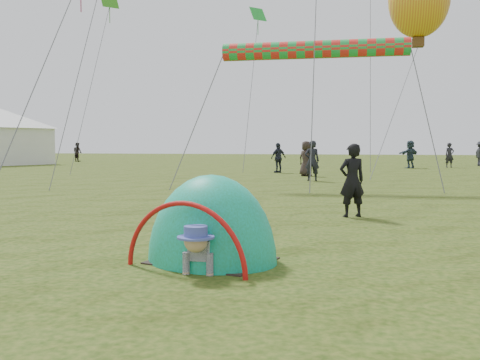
% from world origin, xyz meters
% --- Properties ---
extents(ground, '(140.00, 140.00, 0.00)m').
position_xyz_m(ground, '(0.00, 0.00, 0.00)').
color(ground, '#163408').
extents(crawling_toddler, '(0.60, 0.85, 0.64)m').
position_xyz_m(crawling_toddler, '(-0.38, 0.29, 0.32)').
color(crawling_toddler, black).
rests_on(crawling_toddler, ground).
extents(popup_tent, '(2.22, 2.00, 2.41)m').
position_xyz_m(popup_tent, '(-0.40, 0.92, 0.00)').
color(popup_tent, '#188946').
rests_on(popup_tent, ground).
extents(standing_adult, '(0.70, 0.60, 1.62)m').
position_xyz_m(standing_adult, '(1.54, 5.81, 0.81)').
color(standing_adult, black).
rests_on(standing_adult, ground).
extents(crowd_person_0, '(0.68, 0.53, 1.64)m').
position_xyz_m(crowd_person_0, '(8.10, 31.16, 0.82)').
color(crowd_person_0, black).
rests_on(crowd_person_0, ground).
extents(crowd_person_5, '(1.55, 1.54, 1.79)m').
position_xyz_m(crowd_person_5, '(5.42, 29.64, 0.89)').
color(crowd_person_5, '#2D3E4B').
rests_on(crowd_person_5, ground).
extents(crowd_person_8, '(0.96, 0.95, 1.63)m').
position_xyz_m(crowd_person_8, '(-2.23, 22.79, 0.81)').
color(crowd_person_8, '#212531').
rests_on(crowd_person_8, ground).
extents(crowd_person_10, '(1.00, 0.90, 1.72)m').
position_xyz_m(crowd_person_10, '(-0.53, 20.21, 0.86)').
color(crowd_person_10, '#2D2320').
rests_on(crowd_person_10, ground).
extents(crowd_person_12, '(0.70, 0.52, 1.73)m').
position_xyz_m(crowd_person_12, '(-0.03, 16.87, 0.87)').
color(crowd_person_12, black).
rests_on(crowd_person_12, ground).
extents(crowd_person_13, '(1.00, 0.93, 1.65)m').
position_xyz_m(crowd_person_13, '(-21.52, 36.59, 0.83)').
color(crowd_person_13, black).
rests_on(crowd_person_13, ground).
extents(balloon_kite, '(3.06, 3.06, 4.29)m').
position_xyz_m(balloon_kite, '(4.93, 22.84, 8.68)').
color(balloon_kite, gold).
extents(rainbow_tube_kite, '(6.67, 0.64, 0.64)m').
position_xyz_m(rainbow_tube_kite, '(0.21, 13.52, 4.99)').
color(rainbow_tube_kite, red).
extents(diamond_kite_3, '(1.08, 1.08, 0.89)m').
position_xyz_m(diamond_kite_3, '(-4.16, 27.55, 9.70)').
color(diamond_kite_3, green).
extents(diamond_kite_9, '(1.07, 1.07, 0.87)m').
position_xyz_m(diamond_kite_9, '(-12.30, 23.58, 9.90)').
color(diamond_kite_9, '#349018').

